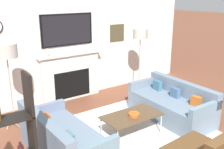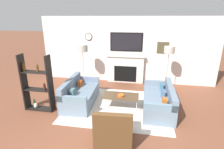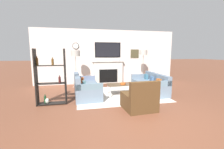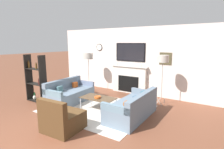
# 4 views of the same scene
# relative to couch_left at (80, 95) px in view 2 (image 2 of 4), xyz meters

# --- Properties ---
(fireplace_wall) EXTENTS (7.23, 0.28, 2.70)m
(fireplace_wall) POSITION_rel_couch_left_xyz_m (1.24, 2.27, 0.94)
(fireplace_wall) COLOR silver
(fireplace_wall) RESTS_ON ground_plane
(area_rug) EXTENTS (3.09, 2.54, 0.01)m
(area_rug) POSITION_rel_couch_left_xyz_m (1.24, 0.00, -0.28)
(area_rug) COLOR beige
(area_rug) RESTS_ON ground_plane
(couch_left) EXTENTS (0.92, 1.76, 0.80)m
(couch_left) POSITION_rel_couch_left_xyz_m (0.00, 0.00, 0.00)
(couch_left) COLOR slate
(couch_left) RESTS_ON ground_plane
(couch_right) EXTENTS (0.85, 1.81, 0.75)m
(couch_right) POSITION_rel_couch_left_xyz_m (2.48, 0.00, -0.01)
(couch_right) COLOR slate
(couch_right) RESTS_ON ground_plane
(armchair) EXTENTS (0.86, 0.86, 0.84)m
(armchair) POSITION_rel_couch_left_xyz_m (1.38, -1.59, -0.01)
(armchair) COLOR #4E341B
(armchair) RESTS_ON ground_plane
(coffee_table) EXTENTS (1.08, 0.59, 0.41)m
(coffee_table) POSITION_rel_couch_left_xyz_m (1.33, -0.09, 0.10)
(coffee_table) COLOR #4C3823
(coffee_table) RESTS_ON ground_plane
(decorative_bowl) EXTENTS (0.21, 0.21, 0.06)m
(decorative_bowl) POSITION_rel_couch_left_xyz_m (1.34, -0.13, 0.15)
(decorative_bowl) COLOR #BB521B
(decorative_bowl) RESTS_ON coffee_table
(floor_lamp_left) EXTENTS (0.39, 0.39, 1.67)m
(floor_lamp_left) POSITION_rel_couch_left_xyz_m (-0.35, 1.47, 1.22)
(floor_lamp_left) COLOR #9E998E
(floor_lamp_left) RESTS_ON ground_plane
(floor_lamp_right) EXTENTS (0.36, 0.36, 1.69)m
(floor_lamp_right) POSITION_rel_couch_left_xyz_m (2.83, 1.47, 1.25)
(floor_lamp_right) COLOR #9E998E
(floor_lamp_right) RESTS_ON ground_plane
(shelf_unit) EXTENTS (0.86, 0.28, 1.68)m
(shelf_unit) POSITION_rel_couch_left_xyz_m (-1.05, -0.59, 0.48)
(shelf_unit) COLOR black
(shelf_unit) RESTS_ON ground_plane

